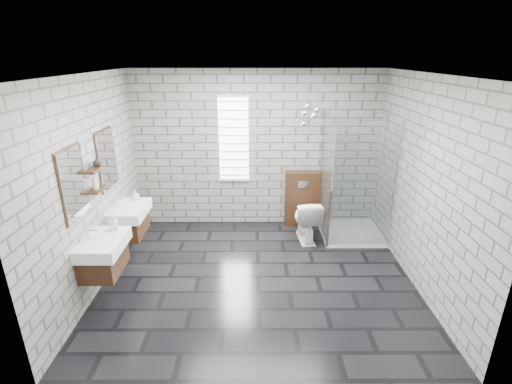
{
  "coord_description": "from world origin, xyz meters",
  "views": [
    {
      "loc": [
        -0.05,
        -4.42,
        2.93
      ],
      "look_at": [
        -0.03,
        0.35,
        1.13
      ],
      "focal_mm": 26.0,
      "sensor_mm": 36.0,
      "label": 1
    }
  ],
  "objects_px": {
    "vanity_right": "(127,212)",
    "toilet": "(306,219)",
    "cistern_panel": "(302,198)",
    "vanity_left": "(100,246)",
    "shower_enclosure": "(348,210)"
  },
  "relations": [
    {
      "from": "vanity_right",
      "to": "toilet",
      "type": "relative_size",
      "value": 2.21
    },
    {
      "from": "vanity_right",
      "to": "cistern_panel",
      "type": "height_order",
      "value": "vanity_right"
    },
    {
      "from": "vanity_left",
      "to": "toilet",
      "type": "height_order",
      "value": "vanity_left"
    },
    {
      "from": "cistern_panel",
      "to": "shower_enclosure",
      "type": "bearing_deg",
      "value": -36.41
    },
    {
      "from": "toilet",
      "to": "vanity_left",
      "type": "bearing_deg",
      "value": 25.49
    },
    {
      "from": "vanity_right",
      "to": "shower_enclosure",
      "type": "xyz_separation_m",
      "value": [
        3.41,
        0.66,
        -0.25
      ]
    },
    {
      "from": "toilet",
      "to": "cistern_panel",
      "type": "bearing_deg",
      "value": -95.23
    },
    {
      "from": "toilet",
      "to": "shower_enclosure",
      "type": "bearing_deg",
      "value": 178.94
    },
    {
      "from": "vanity_left",
      "to": "cistern_panel",
      "type": "bearing_deg",
      "value": 38.8
    },
    {
      "from": "shower_enclosure",
      "to": "toilet",
      "type": "bearing_deg",
      "value": -175.84
    },
    {
      "from": "vanity_right",
      "to": "shower_enclosure",
      "type": "distance_m",
      "value": 3.48
    },
    {
      "from": "cistern_panel",
      "to": "toilet",
      "type": "relative_size",
      "value": 1.4
    },
    {
      "from": "vanity_right",
      "to": "shower_enclosure",
      "type": "relative_size",
      "value": 0.77
    },
    {
      "from": "vanity_left",
      "to": "shower_enclosure",
      "type": "distance_m",
      "value": 3.8
    },
    {
      "from": "vanity_left",
      "to": "toilet",
      "type": "bearing_deg",
      "value": 30.71
    }
  ]
}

